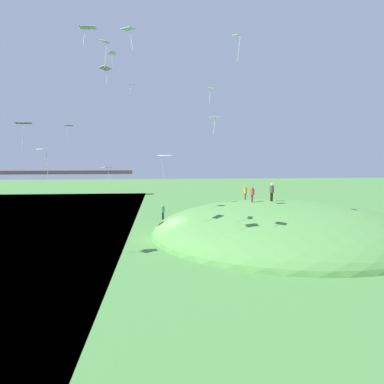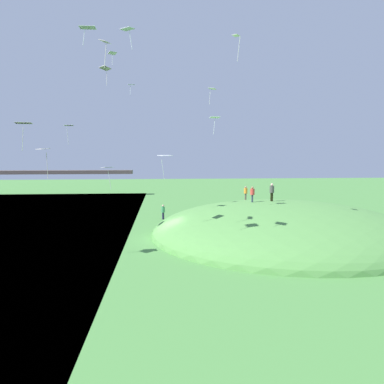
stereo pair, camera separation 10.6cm
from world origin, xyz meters
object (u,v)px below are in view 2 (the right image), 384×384
kite_2 (69,127)px  kite_5 (131,85)px  kite_1 (105,44)px  kite_6 (215,118)px  person_near_shore (246,191)px  kite_3 (212,89)px  kite_9 (237,38)px  kite_0 (23,124)px  kite_7 (165,157)px  kite_12 (108,169)px  person_walking_path (252,192)px  kite_4 (43,151)px  kite_10 (105,69)px  kite_11 (112,54)px  kite_13 (128,30)px  kite_8 (87,28)px  person_with_child (272,190)px  person_watching_kites (163,210)px

kite_2 → kite_5: bearing=51.1°
kite_1 → kite_6: size_ratio=1.20×
person_near_shore → kite_3: (-4.43, -2.29, 11.53)m
person_near_shore → kite_9: (-4.01, -13.72, 13.52)m
kite_0 → kite_7: kite_0 is taller
kite_0 → kite_12: size_ratio=0.98×
person_walking_path → kite_2: 18.89m
kite_2 → kite_4: size_ratio=0.78×
kite_6 → kite_10: 10.44m
kite_1 → kite_11: kite_11 is taller
person_near_shore → kite_4: size_ratio=0.74×
kite_7 → kite_13: bearing=-111.5°
person_walking_path → kite_7: size_ratio=0.82×
kite_8 → kite_0: bearing=151.9°
kite_0 → kite_7: (10.07, 2.93, -2.34)m
kite_11 → kite_4: bearing=-117.7°
kite_6 → kite_9: 6.93m
person_near_shore → kite_8: kite_8 is taller
kite_8 → kite_12: bearing=92.4°
kite_12 → person_walking_path: bearing=10.0°
kite_4 → kite_9: (14.50, 1.87, 8.76)m
kite_5 → kite_6: kite_5 is taller
kite_2 → kite_11: bearing=21.7°
person_with_child → kite_0: 24.04m
person_watching_kites → kite_0: bearing=34.8°
kite_10 → kite_13: 9.30m
kite_12 → kite_3: bearing=31.4°
person_walking_path → kite_3: bearing=43.6°
kite_2 → kite_1: bearing=-58.8°
person_walking_path → kite_11: (-13.71, -1.57, 13.14)m
person_watching_kites → kite_5: kite_5 is taller
kite_6 → kite_13: bearing=-128.3°
kite_10 → kite_8: bearing=-88.4°
kite_1 → kite_9: kite_9 is taller
kite_4 → kite_13: bearing=-26.1°
kite_6 → kite_7: bearing=-148.7°
kite_2 → kite_7: 9.62m
kite_1 → kite_9: (9.74, 2.95, 1.44)m
person_near_shore → kite_4: bearing=119.1°
kite_8 → kite_13: kite_8 is taller
person_with_child → kite_9: (-5.41, -7.71, 12.76)m
kite_3 → kite_5: bearing=-175.4°
person_with_child → kite_12: bearing=179.5°
kite_4 → kite_13: kite_13 is taller
kite_2 → kite_8: size_ratio=1.48×
kite_5 → kite_11: 5.34m
kite_0 → kite_10: bearing=49.9°
kite_2 → kite_12: kite_2 is taller
kite_10 → person_watching_kites: bearing=66.4°
kite_3 → kite_6: 8.81m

